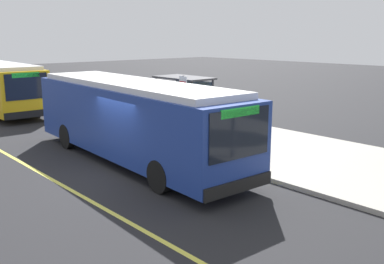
# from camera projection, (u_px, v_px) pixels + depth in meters

# --- Properties ---
(ground_plane) EXTENTS (120.00, 120.00, 0.00)m
(ground_plane) POSITION_uv_depth(u_px,v_px,m) (126.00, 172.00, 14.71)
(ground_plane) COLOR #232326
(sidewalk_curb) EXTENTS (44.00, 6.40, 0.15)m
(sidewalk_curb) POSITION_uv_depth(u_px,v_px,m) (244.00, 142.00, 18.59)
(sidewalk_curb) COLOR #A8A399
(sidewalk_curb) RESTS_ON ground_plane
(lane_stripe_center) EXTENTS (36.00, 0.14, 0.01)m
(lane_stripe_center) POSITION_uv_depth(u_px,v_px,m) (65.00, 187.00, 13.27)
(lane_stripe_center) COLOR #E0D64C
(lane_stripe_center) RESTS_ON ground_plane
(transit_bus_main) EXTENTS (11.15, 3.15, 2.95)m
(transit_bus_main) POSITION_uv_depth(u_px,v_px,m) (133.00, 118.00, 15.74)
(transit_bus_main) COLOR navy
(transit_bus_main) RESTS_ON ground_plane
(bus_shelter) EXTENTS (2.90, 1.60, 2.48)m
(bus_shelter) POSITION_uv_depth(u_px,v_px,m) (184.00, 91.00, 20.97)
(bus_shelter) COLOR #333338
(bus_shelter) RESTS_ON sidewalk_curb
(waiting_bench) EXTENTS (1.60, 0.48, 0.95)m
(waiting_bench) POSITION_uv_depth(u_px,v_px,m) (183.00, 118.00, 21.13)
(waiting_bench) COLOR brown
(waiting_bench) RESTS_ON sidewalk_curb
(route_sign_post) EXTENTS (0.44, 0.08, 2.80)m
(route_sign_post) POSITION_uv_depth(u_px,v_px,m) (183.00, 100.00, 17.75)
(route_sign_post) COLOR #333338
(route_sign_post) RESTS_ON sidewalk_curb
(pedestrian_commuter) EXTENTS (0.24, 0.40, 1.69)m
(pedestrian_commuter) POSITION_uv_depth(u_px,v_px,m) (164.00, 112.00, 19.85)
(pedestrian_commuter) COLOR #282D47
(pedestrian_commuter) RESTS_ON sidewalk_curb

